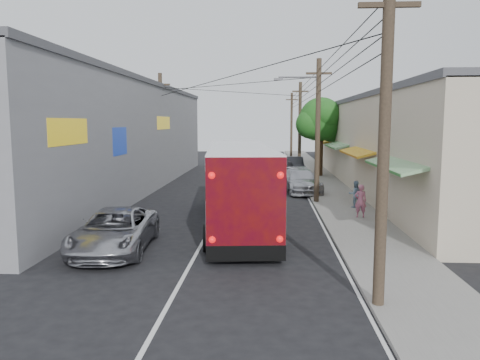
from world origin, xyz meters
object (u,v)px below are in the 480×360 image
object	(u,v)px
parked_car_mid	(284,169)
pedestrian_near	(360,201)
parked_car_far	(293,166)
parked_suv	(301,181)
pedestrian_far	(355,194)
jeepney	(115,231)
coach_bus	(239,184)

from	to	relation	value
parked_car_mid	pedestrian_near	xyz separation A→B (m)	(3.00, -16.30, 0.15)
parked_car_mid	parked_car_far	xyz separation A→B (m)	(0.80, 2.04, 0.05)
parked_suv	pedestrian_far	world-z (taller)	pedestrian_far
jeepney	parked_suv	bearing A→B (deg)	58.60
parked_suv	parked_car_far	world-z (taller)	parked_car_far
jeepney	pedestrian_far	size ratio (longest dim) A/B	3.76
coach_bus	parked_suv	distance (m)	10.55
coach_bus	parked_suv	bearing A→B (deg)	65.37
parked_suv	pedestrian_near	world-z (taller)	pedestrian_near
pedestrian_near	pedestrian_far	size ratio (longest dim) A/B	1.11
parked_suv	parked_car_far	xyz separation A→B (m)	(0.00, 9.82, 0.04)
parked_car_far	pedestrian_near	distance (m)	18.47
jeepney	parked_car_mid	xyz separation A→B (m)	(6.74, 22.25, 0.02)
coach_bus	pedestrian_far	size ratio (longest dim) A/B	8.86
coach_bus	parked_car_far	world-z (taller)	coach_bus
jeepney	parked_car_mid	bearing A→B (deg)	69.27
coach_bus	pedestrian_near	size ratio (longest dim) A/B	8.02
jeepney	pedestrian_near	world-z (taller)	pedestrian_near
parked_suv	parked_car_mid	bearing A→B (deg)	88.37
pedestrian_far	parked_suv	bearing A→B (deg)	-72.29
pedestrian_far	coach_bus	bearing A→B (deg)	29.82
parked_car_mid	pedestrian_far	world-z (taller)	pedestrian_far
pedestrian_near	jeepney	bearing A→B (deg)	32.02
parked_car_mid	parked_car_far	distance (m)	2.19
parked_car_far	pedestrian_far	xyz separation A→B (m)	(2.43, -15.76, 0.02)
parked_car_far	pedestrian_far	size ratio (longest dim) A/B	3.46
parked_suv	coach_bus	bearing A→B (deg)	-116.46
parked_car_far	pedestrian_far	distance (m)	15.95
parked_car_far	parked_suv	bearing A→B (deg)	-90.81
coach_bus	pedestrian_far	world-z (taller)	coach_bus
jeepney	parked_car_mid	world-z (taller)	parked_car_mid
parked_suv	parked_car_far	size ratio (longest dim) A/B	1.08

